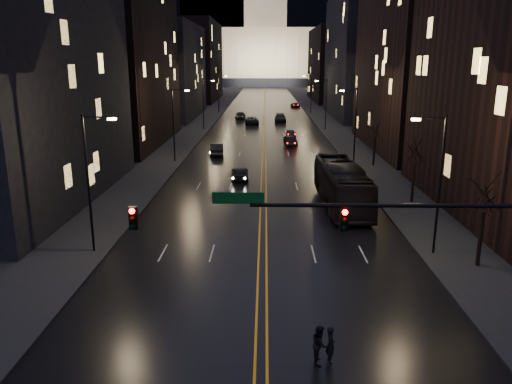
{
  "coord_description": "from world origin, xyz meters",
  "views": [
    {
      "loc": [
        0.13,
        -20.27,
        12.09
      ],
      "look_at": [
        -0.45,
        11.24,
        3.81
      ],
      "focal_mm": 35.0,
      "sensor_mm": 36.0,
      "label": 1
    }
  ],
  "objects_px": {
    "oncoming_car_a": "(240,173)",
    "oncoming_car_b": "(216,149)",
    "bus": "(342,185)",
    "pedestrian_b": "(320,344)",
    "receding_car_a": "(290,141)",
    "pedestrian_a": "(331,344)",
    "traffic_signal": "(400,230)"
  },
  "relations": [
    {
      "from": "receding_car_a",
      "to": "pedestrian_b",
      "type": "relative_size",
      "value": 2.51
    },
    {
      "from": "bus",
      "to": "pedestrian_b",
      "type": "xyz_separation_m",
      "value": [
        -4.28,
        -23.23,
        -1.01
      ]
    },
    {
      "from": "pedestrian_b",
      "to": "oncoming_car_b",
      "type": "bearing_deg",
      "value": 14.29
    },
    {
      "from": "oncoming_car_a",
      "to": "oncoming_car_b",
      "type": "bearing_deg",
      "value": -77.6
    },
    {
      "from": "oncoming_car_b",
      "to": "pedestrian_b",
      "type": "height_order",
      "value": "pedestrian_b"
    },
    {
      "from": "pedestrian_b",
      "to": "pedestrian_a",
      "type": "bearing_deg",
      "value": -83.35
    },
    {
      "from": "oncoming_car_a",
      "to": "pedestrian_b",
      "type": "distance_m",
      "value": 32.99
    },
    {
      "from": "bus",
      "to": "traffic_signal",
      "type": "bearing_deg",
      "value": -93.6
    },
    {
      "from": "oncoming_car_a",
      "to": "receding_car_a",
      "type": "xyz_separation_m",
      "value": [
        6.37,
        22.08,
        -0.07
      ]
    },
    {
      "from": "receding_car_a",
      "to": "pedestrian_a",
      "type": "distance_m",
      "value": 54.68
    },
    {
      "from": "bus",
      "to": "receding_car_a",
      "type": "bearing_deg",
      "value": 93.67
    },
    {
      "from": "receding_car_a",
      "to": "bus",
      "type": "bearing_deg",
      "value": -92.28
    },
    {
      "from": "oncoming_car_a",
      "to": "pedestrian_a",
      "type": "relative_size",
      "value": 2.76
    },
    {
      "from": "pedestrian_a",
      "to": "pedestrian_b",
      "type": "height_order",
      "value": "pedestrian_b"
    },
    {
      "from": "bus",
      "to": "oncoming_car_b",
      "type": "bearing_deg",
      "value": 117.26
    },
    {
      "from": "bus",
      "to": "oncoming_car_a",
      "type": "distance_m",
      "value": 13.19
    },
    {
      "from": "bus",
      "to": "pedestrian_a",
      "type": "distance_m",
      "value": 23.54
    },
    {
      "from": "oncoming_car_b",
      "to": "bus",
      "type": "bearing_deg",
      "value": 112.03
    },
    {
      "from": "traffic_signal",
      "to": "receding_car_a",
      "type": "height_order",
      "value": "traffic_signal"
    },
    {
      "from": "bus",
      "to": "receding_car_a",
      "type": "relative_size",
      "value": 3.16
    },
    {
      "from": "oncoming_car_a",
      "to": "pedestrian_b",
      "type": "height_order",
      "value": "pedestrian_b"
    },
    {
      "from": "bus",
      "to": "oncoming_car_b",
      "type": "height_order",
      "value": "bus"
    },
    {
      "from": "oncoming_car_b",
      "to": "pedestrian_b",
      "type": "relative_size",
      "value": 2.91
    },
    {
      "from": "oncoming_car_a",
      "to": "receding_car_a",
      "type": "distance_m",
      "value": 22.98
    },
    {
      "from": "traffic_signal",
      "to": "oncoming_car_b",
      "type": "bearing_deg",
      "value": 105.21
    },
    {
      "from": "oncoming_car_a",
      "to": "oncoming_car_b",
      "type": "relative_size",
      "value": 0.92
    },
    {
      "from": "traffic_signal",
      "to": "pedestrian_a",
      "type": "height_order",
      "value": "traffic_signal"
    },
    {
      "from": "bus",
      "to": "oncoming_car_b",
      "type": "relative_size",
      "value": 2.72
    },
    {
      "from": "traffic_signal",
      "to": "receding_car_a",
      "type": "distance_m",
      "value": 52.93
    },
    {
      "from": "traffic_signal",
      "to": "oncoming_car_b",
      "type": "relative_size",
      "value": 3.57
    },
    {
      "from": "pedestrian_a",
      "to": "oncoming_car_a",
      "type": "bearing_deg",
      "value": -0.68
    },
    {
      "from": "oncoming_car_a",
      "to": "pedestrian_a",
      "type": "xyz_separation_m",
      "value": [
        5.36,
        -32.6,
        0.05
      ]
    }
  ]
}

